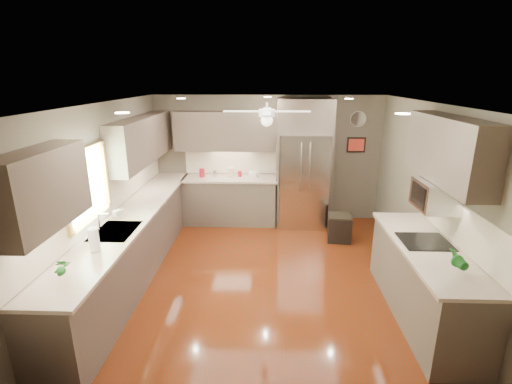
# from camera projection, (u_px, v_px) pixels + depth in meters

# --- Properties ---
(floor) EXTENTS (5.00, 5.00, 0.00)m
(floor) POSITION_uv_depth(u_px,v_px,m) (265.00, 278.00, 5.44)
(floor) COLOR #4B220A
(floor) RESTS_ON ground
(ceiling) EXTENTS (5.00, 5.00, 0.00)m
(ceiling) POSITION_uv_depth(u_px,v_px,m) (267.00, 104.00, 4.70)
(ceiling) COLOR white
(ceiling) RESTS_ON ground
(wall_back) EXTENTS (4.50, 0.00, 4.50)m
(wall_back) POSITION_uv_depth(u_px,v_px,m) (267.00, 159.00, 7.46)
(wall_back) COLOR brown
(wall_back) RESTS_ON ground
(wall_front) EXTENTS (4.50, 0.00, 4.50)m
(wall_front) POSITION_uv_depth(u_px,v_px,m) (263.00, 305.00, 2.69)
(wall_front) COLOR brown
(wall_front) RESTS_ON ground
(wall_left) EXTENTS (0.00, 5.00, 5.00)m
(wall_left) POSITION_uv_depth(u_px,v_px,m) (104.00, 196.00, 5.15)
(wall_left) COLOR brown
(wall_left) RESTS_ON ground
(wall_right) EXTENTS (0.00, 5.00, 5.00)m
(wall_right) POSITION_uv_depth(u_px,v_px,m) (433.00, 199.00, 5.00)
(wall_right) COLOR brown
(wall_right) RESTS_ON ground
(canister_a) EXTENTS (0.11, 0.11, 0.17)m
(canister_a) POSITION_uv_depth(u_px,v_px,m) (202.00, 173.00, 7.29)
(canister_a) COLOR maroon
(canister_a) RESTS_ON back_run
(canister_b) EXTENTS (0.10, 0.10, 0.12)m
(canister_b) POSITION_uv_depth(u_px,v_px,m) (215.00, 173.00, 7.29)
(canister_b) COLOR silver
(canister_b) RESTS_ON back_run
(canister_c) EXTENTS (0.16, 0.16, 0.19)m
(canister_c) POSITION_uv_depth(u_px,v_px,m) (231.00, 173.00, 7.28)
(canister_c) COLOR beige
(canister_c) RESTS_ON back_run
(canister_d) EXTENTS (0.09, 0.09, 0.11)m
(canister_d) POSITION_uv_depth(u_px,v_px,m) (240.00, 174.00, 7.32)
(canister_d) COLOR maroon
(canister_d) RESTS_ON back_run
(soap_bottle) EXTENTS (0.10, 0.10, 0.17)m
(soap_bottle) POSITION_uv_depth(u_px,v_px,m) (118.00, 212.00, 5.15)
(soap_bottle) COLOR white
(soap_bottle) RESTS_ON left_run
(potted_plant_left) EXTENTS (0.17, 0.14, 0.27)m
(potted_plant_left) POSITION_uv_depth(u_px,v_px,m) (60.00, 267.00, 3.56)
(potted_plant_left) COLOR #1C6220
(potted_plant_left) RESTS_ON left_run
(potted_plant_right) EXTENTS (0.18, 0.15, 0.30)m
(potted_plant_right) POSITION_uv_depth(u_px,v_px,m) (457.00, 259.00, 3.69)
(potted_plant_right) COLOR #1C6220
(potted_plant_right) RESTS_ON right_run
(bowl) EXTENTS (0.24, 0.24, 0.05)m
(bowl) POSITION_uv_depth(u_px,v_px,m) (253.00, 176.00, 7.25)
(bowl) COLOR beige
(bowl) RESTS_ON back_run
(left_run) EXTENTS (0.65, 4.70, 1.45)m
(left_run) POSITION_uv_depth(u_px,v_px,m) (134.00, 242.00, 5.51)
(left_run) COLOR #4D4338
(left_run) RESTS_ON ground
(back_run) EXTENTS (1.85, 0.65, 1.45)m
(back_run) POSITION_uv_depth(u_px,v_px,m) (231.00, 199.00, 7.43)
(back_run) COLOR #4D4338
(back_run) RESTS_ON ground
(uppers) EXTENTS (4.50, 4.70, 0.95)m
(uppers) POSITION_uv_depth(u_px,v_px,m) (218.00, 143.00, 5.59)
(uppers) COLOR #4D4338
(uppers) RESTS_ON wall_left
(window) EXTENTS (0.05, 1.12, 0.92)m
(window) POSITION_uv_depth(u_px,v_px,m) (87.00, 185.00, 4.58)
(window) COLOR #BFF2B2
(window) RESTS_ON wall_left
(sink) EXTENTS (0.50, 0.70, 0.32)m
(sink) POSITION_uv_depth(u_px,v_px,m) (115.00, 233.00, 4.76)
(sink) COLOR silver
(sink) RESTS_ON left_run
(refrigerator) EXTENTS (1.06, 0.75, 2.45)m
(refrigerator) POSITION_uv_depth(u_px,v_px,m) (303.00, 166.00, 7.12)
(refrigerator) COLOR silver
(refrigerator) RESTS_ON ground
(right_run) EXTENTS (0.70, 2.20, 1.45)m
(right_run) POSITION_uv_depth(u_px,v_px,m) (425.00, 280.00, 4.47)
(right_run) COLOR #4D4338
(right_run) RESTS_ON ground
(microwave) EXTENTS (0.43, 0.55, 0.34)m
(microwave) POSITION_uv_depth(u_px,v_px,m) (436.00, 195.00, 4.41)
(microwave) COLOR silver
(microwave) RESTS_ON wall_right
(ceiling_fan) EXTENTS (1.18, 1.18, 0.32)m
(ceiling_fan) POSITION_uv_depth(u_px,v_px,m) (267.00, 115.00, 5.04)
(ceiling_fan) COLOR white
(ceiling_fan) RESTS_ON ceiling
(recessed_lights) EXTENTS (2.84, 3.14, 0.01)m
(recessed_lights) POSITION_uv_depth(u_px,v_px,m) (264.00, 102.00, 5.08)
(recessed_lights) COLOR white
(recessed_lights) RESTS_ON ceiling
(wall_clock) EXTENTS (0.30, 0.03, 0.30)m
(wall_clock) POSITION_uv_depth(u_px,v_px,m) (358.00, 119.00, 7.14)
(wall_clock) COLOR white
(wall_clock) RESTS_ON wall_back
(framed_print) EXTENTS (0.36, 0.03, 0.30)m
(framed_print) POSITION_uv_depth(u_px,v_px,m) (356.00, 145.00, 7.29)
(framed_print) COLOR black
(framed_print) RESTS_ON wall_back
(stool) EXTENTS (0.45, 0.45, 0.48)m
(stool) POSITION_uv_depth(u_px,v_px,m) (339.00, 228.00, 6.66)
(stool) COLOR black
(stool) RESTS_ON ground
(paper_towel) EXTENTS (0.11, 0.11, 0.29)m
(paper_towel) POSITION_uv_depth(u_px,v_px,m) (94.00, 240.00, 4.16)
(paper_towel) COLOR white
(paper_towel) RESTS_ON left_run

